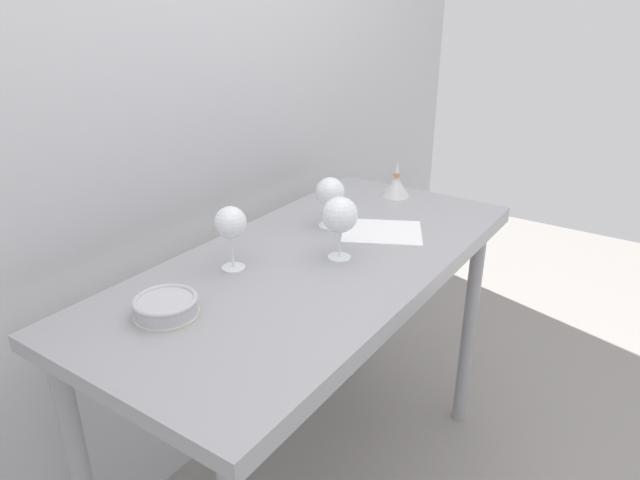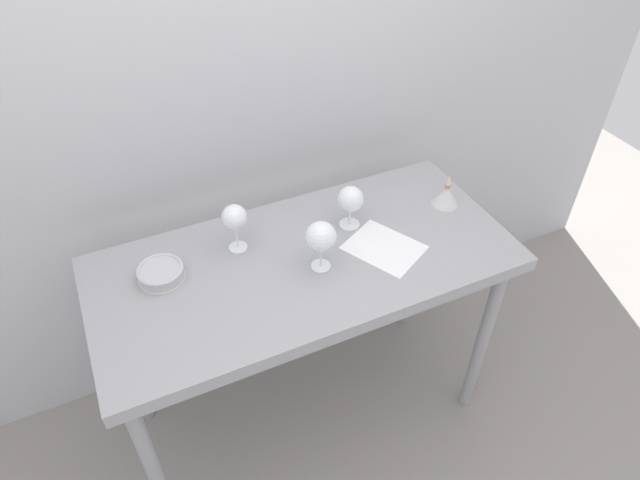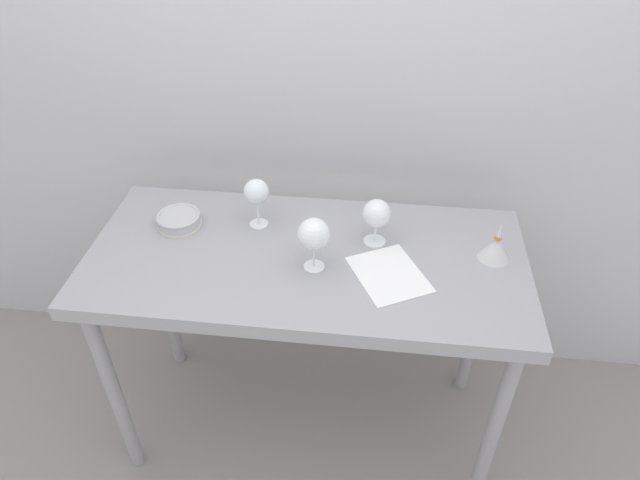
# 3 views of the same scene
# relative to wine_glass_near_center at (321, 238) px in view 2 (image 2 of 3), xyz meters

# --- Properties ---
(ground_plane) EXTENTS (6.00, 6.00, 0.00)m
(ground_plane) POSITION_rel_wine_glass_near_center_xyz_m (-0.03, 0.06, -1.02)
(ground_plane) COLOR gray
(back_wall) EXTENTS (3.80, 0.04, 2.60)m
(back_wall) POSITION_rel_wine_glass_near_center_xyz_m (-0.03, 0.55, 0.28)
(back_wall) COLOR #B8B8BD
(back_wall) RESTS_ON ground_plane
(steel_counter) EXTENTS (1.40, 0.65, 0.90)m
(steel_counter) POSITION_rel_wine_glass_near_center_xyz_m (-0.03, 0.06, -0.23)
(steel_counter) COLOR #96969B
(steel_counter) RESTS_ON ground_plane
(wine_glass_near_center) EXTENTS (0.10, 0.10, 0.18)m
(wine_glass_near_center) POSITION_rel_wine_glass_near_center_xyz_m (0.00, 0.00, 0.00)
(wine_glass_near_center) COLOR white
(wine_glass_near_center) RESTS_ON steel_counter
(wine_glass_far_left) EXTENTS (0.08, 0.08, 0.18)m
(wine_glass_far_left) POSITION_rel_wine_glass_near_center_xyz_m (-0.21, 0.20, 0.00)
(wine_glass_far_left) COLOR white
(wine_glass_far_left) RESTS_ON steel_counter
(wine_glass_far_right) EXTENTS (0.09, 0.09, 0.16)m
(wine_glass_far_right) POSITION_rel_wine_glass_near_center_xyz_m (0.18, 0.15, -0.02)
(wine_glass_far_right) COLOR white
(wine_glass_far_right) RESTS_ON steel_counter
(tasting_sheet_upper) EXTENTS (0.28, 0.30, 0.00)m
(tasting_sheet_upper) POSITION_rel_wine_glass_near_center_xyz_m (0.23, -0.01, -0.12)
(tasting_sheet_upper) COLOR white
(tasting_sheet_upper) RESTS_ON steel_counter
(tasting_bowl) EXTENTS (0.15, 0.15, 0.05)m
(tasting_bowl) POSITION_rel_wine_glass_near_center_xyz_m (-0.48, 0.16, -0.10)
(tasting_bowl) COLOR beige
(tasting_bowl) RESTS_ON steel_counter
(decanter_funnel) EXTENTS (0.10, 0.10, 0.13)m
(decanter_funnel) POSITION_rel_wine_glass_near_center_xyz_m (0.56, 0.11, -0.08)
(decanter_funnel) COLOR silver
(decanter_funnel) RESTS_ON steel_counter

